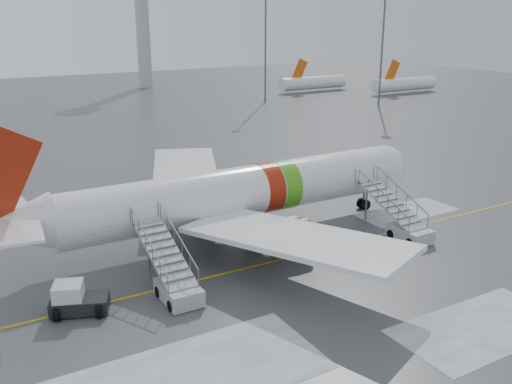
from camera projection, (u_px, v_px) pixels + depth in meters
ground at (205, 271)px, 37.79m from camera, size 260.00×260.00×0.00m
airliner at (232, 194)px, 42.50m from camera, size 35.03×32.97×11.18m
airstair_fwd at (403, 224)px, 43.19m from camera, size 2.05×7.70×3.48m
airstair_aft at (174, 279)px, 34.26m from camera, size 2.05×7.70×3.48m
pushback_tug at (76, 300)px, 32.37m from camera, size 3.59×3.18×1.82m
control_tower at (141, 1)px, 124.81m from camera, size 6.40×6.40×30.00m
light_mast_far_ne at (266, 27)px, 104.85m from camera, size 1.20×1.20×24.25m
light_mast_far_e at (383, 27)px, 100.98m from camera, size 1.20×1.20×24.25m
distant_aircraft at (343, 93)px, 120.50m from camera, size 35.00×18.00×8.00m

